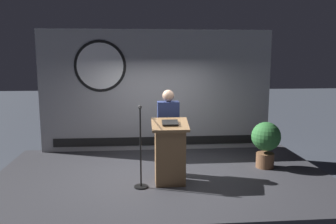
# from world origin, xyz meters

# --- Properties ---
(ground_plane) EXTENTS (40.00, 40.00, 0.00)m
(ground_plane) POSITION_xyz_m (0.00, 0.00, 0.00)
(ground_plane) COLOR #383D47
(stage_platform) EXTENTS (6.40, 4.00, 0.30)m
(stage_platform) POSITION_xyz_m (0.00, 0.00, 0.15)
(stage_platform) COLOR #333338
(stage_platform) RESTS_ON ground
(banner_display) EXTENTS (5.50, 0.12, 2.87)m
(banner_display) POSITION_xyz_m (-0.04, 1.85, 1.74)
(banner_display) COLOR #9E9EA3
(banner_display) RESTS_ON stage_platform
(podium) EXTENTS (0.64, 0.50, 1.16)m
(podium) POSITION_xyz_m (0.10, -0.45, 0.86)
(podium) COLOR olive
(podium) RESTS_ON stage_platform
(speaker_person) EXTENTS (0.40, 0.26, 1.63)m
(speaker_person) POSITION_xyz_m (0.11, 0.03, 1.13)
(speaker_person) COLOR black
(speaker_person) RESTS_ON stage_platform
(microphone_stand) EXTENTS (0.24, 0.58, 1.40)m
(microphone_stand) POSITION_xyz_m (-0.42, -0.54, 0.79)
(microphone_stand) COLOR black
(microphone_stand) RESTS_ON stage_platform
(potted_plant) EXTENTS (0.59, 0.59, 0.94)m
(potted_plant) POSITION_xyz_m (2.12, 0.26, 0.87)
(potted_plant) COLOR brown
(potted_plant) RESTS_ON stage_platform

